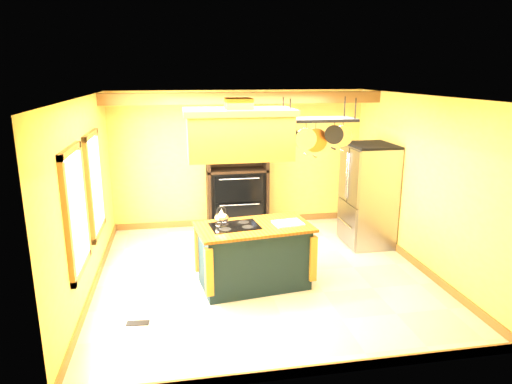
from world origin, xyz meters
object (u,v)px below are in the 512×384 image
object	(u,v)px
hutch	(237,187)
kitchen_island	(254,255)
refrigerator	(368,197)
pot_rack	(318,127)
range_hood	(239,132)

from	to	relation	value
hutch	kitchen_island	bearing A→B (deg)	-92.50
hutch	refrigerator	bearing A→B (deg)	-30.43
pot_rack	hutch	world-z (taller)	pot_rack
range_hood	refrigerator	size ratio (longest dim) A/B	0.82
kitchen_island	refrigerator	bearing A→B (deg)	22.35
range_hood	hutch	world-z (taller)	range_hood
kitchen_island	range_hood	xyz separation A→B (m)	(-0.20, -0.00, 1.78)
pot_rack	refrigerator	world-z (taller)	pot_rack
range_hood	kitchen_island	bearing A→B (deg)	0.16
kitchen_island	pot_rack	bearing A→B (deg)	-6.98
refrigerator	hutch	xyz separation A→B (m)	(-2.18, 1.28, -0.04)
refrigerator	hutch	bearing A→B (deg)	149.57
pot_rack	refrigerator	xyz separation A→B (m)	(1.39, 1.32, -1.43)
kitchen_island	hutch	world-z (taller)	hutch
kitchen_island	range_hood	size ratio (longest dim) A/B	1.18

